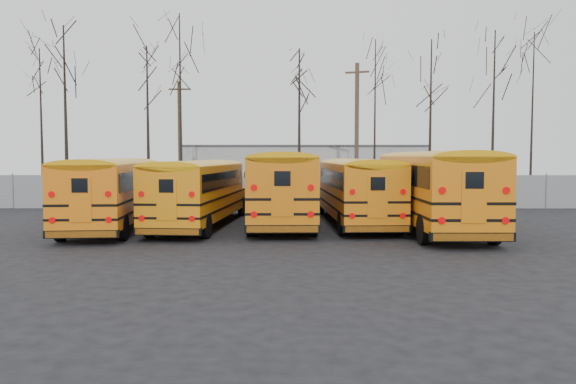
{
  "coord_description": "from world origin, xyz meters",
  "views": [
    {
      "loc": [
        0.63,
        -21.55,
        3.16
      ],
      "look_at": [
        0.56,
        2.48,
        1.6
      ],
      "focal_mm": 35.0,
      "sensor_mm": 36.0,
      "label": 1
    }
  ],
  "objects_px": {
    "bus_b": "(199,187)",
    "utility_pole_right": "(357,130)",
    "bus_a": "(113,187)",
    "bus_c": "(281,182)",
    "utility_pole_left": "(180,139)",
    "bus_e": "(431,183)",
    "bus_d": "(356,186)"
  },
  "relations": [
    {
      "from": "bus_a",
      "to": "bus_d",
      "type": "bearing_deg",
      "value": 2.96
    },
    {
      "from": "bus_c",
      "to": "bus_e",
      "type": "height_order",
      "value": "bus_e"
    },
    {
      "from": "bus_d",
      "to": "utility_pole_left",
      "type": "xyz_separation_m",
      "value": [
        -10.93,
        14.89,
        2.55
      ]
    },
    {
      "from": "bus_b",
      "to": "utility_pole_right",
      "type": "distance_m",
      "value": 18.49
    },
    {
      "from": "bus_a",
      "to": "bus_e",
      "type": "relative_size",
      "value": 0.92
    },
    {
      "from": "bus_c",
      "to": "utility_pole_left",
      "type": "bearing_deg",
      "value": 115.77
    },
    {
      "from": "bus_c",
      "to": "bus_b",
      "type": "bearing_deg",
      "value": -166.65
    },
    {
      "from": "bus_e",
      "to": "utility_pole_left",
      "type": "xyz_separation_m",
      "value": [
        -13.87,
        16.77,
        2.35
      ]
    },
    {
      "from": "bus_b",
      "to": "bus_c",
      "type": "distance_m",
      "value": 3.75
    },
    {
      "from": "bus_d",
      "to": "utility_pole_right",
      "type": "bearing_deg",
      "value": 80.74
    },
    {
      "from": "bus_c",
      "to": "bus_d",
      "type": "relative_size",
      "value": 1.09
    },
    {
      "from": "utility_pole_left",
      "to": "bus_a",
      "type": "bearing_deg",
      "value": -87.67
    },
    {
      "from": "utility_pole_left",
      "to": "utility_pole_right",
      "type": "bearing_deg",
      "value": 2.2
    },
    {
      "from": "bus_c",
      "to": "utility_pole_left",
      "type": "distance_m",
      "value": 16.75
    },
    {
      "from": "bus_e",
      "to": "utility_pole_right",
      "type": "height_order",
      "value": "utility_pole_right"
    },
    {
      "from": "bus_a",
      "to": "bus_e",
      "type": "bearing_deg",
      "value": -6.59
    },
    {
      "from": "bus_d",
      "to": "utility_pole_left",
      "type": "relative_size",
      "value": 1.31
    },
    {
      "from": "utility_pole_left",
      "to": "utility_pole_right",
      "type": "height_order",
      "value": "utility_pole_right"
    },
    {
      "from": "bus_c",
      "to": "bus_d",
      "type": "bearing_deg",
      "value": -3.08
    },
    {
      "from": "bus_c",
      "to": "utility_pole_left",
      "type": "relative_size",
      "value": 1.43
    },
    {
      "from": "utility_pole_left",
      "to": "bus_b",
      "type": "bearing_deg",
      "value": -74.74
    },
    {
      "from": "bus_c",
      "to": "bus_d",
      "type": "height_order",
      "value": "bus_c"
    },
    {
      "from": "bus_d",
      "to": "bus_a",
      "type": "bearing_deg",
      "value": -174.76
    },
    {
      "from": "bus_d",
      "to": "utility_pole_right",
      "type": "height_order",
      "value": "utility_pole_right"
    },
    {
      "from": "bus_a",
      "to": "utility_pole_right",
      "type": "relative_size",
      "value": 1.14
    },
    {
      "from": "bus_e",
      "to": "utility_pole_left",
      "type": "height_order",
      "value": "utility_pole_left"
    },
    {
      "from": "bus_b",
      "to": "bus_d",
      "type": "bearing_deg",
      "value": 11.53
    },
    {
      "from": "bus_a",
      "to": "bus_e",
      "type": "height_order",
      "value": "bus_e"
    },
    {
      "from": "bus_c",
      "to": "bus_a",
      "type": "bearing_deg",
      "value": -169.08
    },
    {
      "from": "bus_b",
      "to": "bus_d",
      "type": "distance_m",
      "value": 7.08
    },
    {
      "from": "bus_a",
      "to": "bus_c",
      "type": "bearing_deg",
      "value": 7.37
    },
    {
      "from": "bus_b",
      "to": "bus_c",
      "type": "xyz_separation_m",
      "value": [
        3.62,
        0.94,
        0.21
      ]
    }
  ]
}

